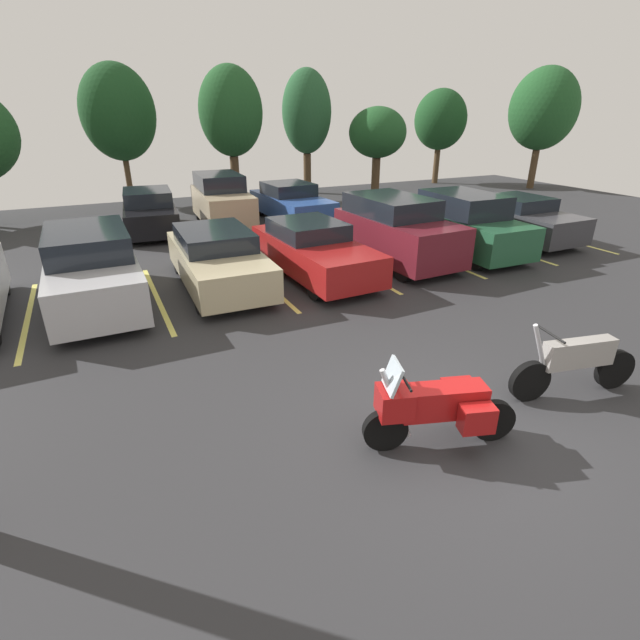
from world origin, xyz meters
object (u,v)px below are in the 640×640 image
Objects in this scene: motorcycle_second at (575,363)px; car_far_black at (150,212)px; car_far_blue at (291,202)px; car_silver at (92,270)px; car_champagne at (218,259)px; car_green at (466,225)px; car_red at (313,250)px; car_far_tan at (222,200)px; car_charcoal at (519,219)px; motorcycle_touring at (437,406)px; car_maroon at (396,231)px.

motorcycle_second is 0.50× the size of car_far_black.
car_far_blue is (5.55, -0.28, -0.03)m from car_far_black.
car_champagne is at bearing 1.83° from car_silver.
car_far_black is (2.15, 7.03, -0.12)m from car_silver.
car_silver is at bearing 178.84° from car_green.
car_far_tan is (-0.56, 7.41, 0.22)m from car_red.
motorcycle_touring is at bearing -141.29° from car_charcoal.
motorcycle_touring is 2.80m from motorcycle_second.
car_far_blue is (3.78, 14.27, 0.11)m from motorcycle_touring.
motorcycle_second is 0.48× the size of car_far_blue.
car_silver is at bearing -138.78° from car_far_blue.
car_champagne is 1.08× the size of car_charcoal.
car_far_black is at bearing 130.43° from car_maroon.
motorcycle_second is 0.47× the size of car_champagne.
motorcycle_second is at bearing -72.48° from car_far_black.
car_charcoal reaches higher than motorcycle_touring.
car_maroon is (1.52, 7.33, 0.40)m from motorcycle_second.
car_far_blue is (0.98, 14.19, 0.16)m from motorcycle_second.
car_far_black reaches higher than car_red.
car_far_black is 1.02× the size of car_far_tan.
car_silver is 8.24m from car_maroon.
car_champagne is at bearing -105.75° from car_far_tan.
car_far_black reaches higher than motorcycle_touring.
car_champagne is at bearing 177.70° from car_maroon.
car_red is at bearing -65.20° from car_far_black.
car_green is at bearing -2.27° from car_champagne.
car_far_blue reaches higher than car_champagne.
car_silver is 10.24m from car_far_blue.
car_champagne is at bearing 177.73° from car_green.
car_champagne is at bearing 97.46° from motorcycle_touring.
car_silver is at bearing 132.05° from motorcycle_second.
car_green reaches higher than car_silver.
motorcycle_second is at bearing -63.29° from car_champagne.
car_far_tan reaches higher than motorcycle_touring.
car_charcoal reaches higher than motorcycle_second.
car_charcoal is (13.61, 0.24, -0.13)m from car_silver.
car_silver is 1.02× the size of car_far_black.
car_green is at bearing -170.73° from car_charcoal.
car_charcoal is (9.69, 7.77, 0.13)m from motorcycle_touring.
motorcycle_touring is 8.49m from car_silver.
car_far_tan is at bearing 55.59° from car_silver.
car_maroon is at bearing 1.88° from car_red.
car_far_blue is (2.21, 6.96, 0.00)m from car_red.
car_far_blue is at bearing 132.28° from car_charcoal.
motorcycle_touring is 0.44× the size of car_far_blue.
car_far_blue is (4.77, 6.65, -0.00)m from car_champagne.
motorcycle_touring is 0.46× the size of car_far_black.
motorcycle_touring is 0.47× the size of car_far_tan.
car_red is 1.08× the size of car_green.
car_far_blue is at bearing 86.05° from motorcycle_second.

